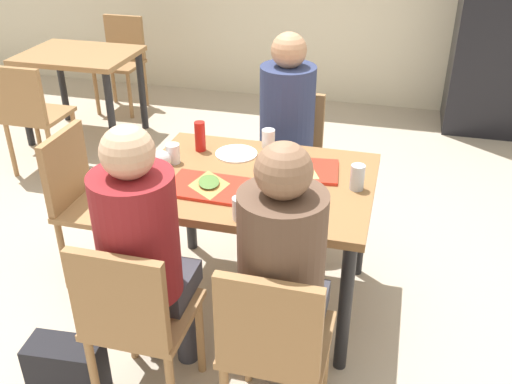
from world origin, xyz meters
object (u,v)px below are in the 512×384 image
Objects in this scene: main_table at (256,196)px; person_far_side at (286,123)px; tray_red_far at (301,170)px; paper_plate_center at (236,154)px; chair_far_side at (289,152)px; condiment_bottle at (200,136)px; handbag at (67,369)px; chair_left_end at (86,196)px; paper_plate_near_edge at (279,207)px; plastic_cup_b at (240,208)px; background_table at (80,68)px; person_in_brown_jacket at (283,267)px; pizza_slice_a at (209,183)px; chair_near_left at (134,316)px; pizza_slice_b at (296,168)px; plastic_cup_c at (173,154)px; chair_near_right at (273,342)px; drink_fridge at (502,19)px; soda_can at (357,177)px; tray_red_near at (207,187)px; background_chair_far at (122,56)px; person_in_red at (143,245)px; background_chair_near at (31,111)px; plastic_cup_a at (268,139)px; foil_bundle at (161,160)px.

main_table is 0.89× the size of person_far_side.
paper_plate_center is (-0.37, 0.11, -0.00)m from tray_red_far.
chair_far_side is 0.75m from condiment_bottle.
chair_left_end is at bearing 110.72° from handbag.
plastic_cup_b is (-0.14, -0.13, 0.05)m from paper_plate_near_edge.
tray_red_far is 0.40× the size of background_table.
condiment_bottle reaches higher than tray_red_far.
person_in_brown_jacket and person_far_side have the same top height.
chair_left_end is 3.54× the size of pizza_slice_a.
chair_near_left is 1.06m from pizza_slice_b.
plastic_cup_c is at bearing 134.65° from person_in_brown_jacket.
person_in_brown_jacket is (0.00, 0.14, 0.25)m from chair_near_right.
paper_plate_center is 3.04m from drink_fridge.
chair_left_end is at bearing 146.39° from chair_near_right.
handbag is at bearing -142.42° from soda_can.
person_far_side reaches higher than pizza_slice_a.
main_table is at bearing -8.20° from plastic_cup_c.
chair_near_left is at bearing -97.24° from tray_red_near.
soda_can reaches higher than handbag.
drink_fridge is 3.37m from background_chair_far.
tray_red_near is at bearing -101.51° from chair_far_side.
tray_red_far is (0.48, 0.81, -0.01)m from person_in_red.
person_in_red is 12.68× the size of plastic_cup_b.
paper_plate_center is at bearing 113.13° from chair_near_right.
handbag is 2.30m from background_chair_near.
main_table is 2.62m from background_table.
background_table is (-1.93, 1.38, -0.17)m from plastic_cup_a.
chair_near_left is 0.77m from paper_plate_near_edge.
pizza_slice_a is at bearing 82.24° from chair_near_left.
drink_fridge is (1.36, 2.17, 0.20)m from person_far_side.
chair_near_right is 3.54× the size of pizza_slice_a.
tray_red_near is (-0.48, 0.52, -0.01)m from person_in_brown_jacket.
paper_plate_near_edge is at bearing -30.52° from background_chair_near.
tray_red_near is 0.40× the size of background_table.
chair_near_right is at bearing -48.89° from background_table.
soda_can is at bearing -14.36° from condiment_bottle.
chair_left_end reaches higher than tray_red_near.
paper_plate_center is 0.26× the size of background_chair_far.
chair_near_left reaches higher than background_table.
paper_plate_center is 0.38m from pizza_slice_a.
paper_plate_near_edge is at bearing -52.00° from background_chair_far.
pizza_slice_b is 1.56× the size of condiment_bottle.
background_chair_near reaches higher than foil_bundle.
drink_fridge is (1.34, 3.22, 0.17)m from plastic_cup_b.
paper_plate_center is 2.20× the size of plastic_cup_b.
chair_near_right is at bearing -70.97° from main_table.
paper_plate_center is 0.21m from condiment_bottle.
handbag is 4.27m from drink_fridge.
chair_near_left is 0.68× the size of person_in_red.
soda_can is (0.68, 0.17, 0.05)m from tray_red_near.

